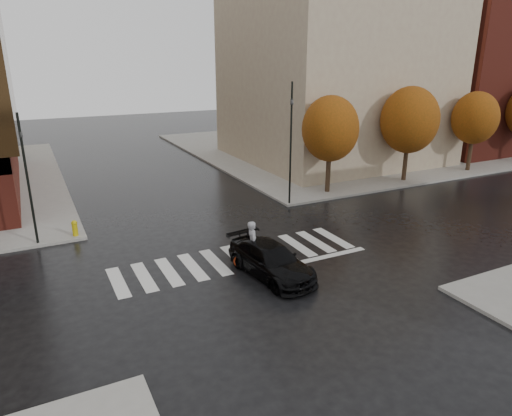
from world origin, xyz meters
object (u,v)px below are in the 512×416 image
(cyclist, at_px, (254,252))
(traffic_light_ne, at_px, (291,136))
(sedan, at_px, (271,260))
(fire_hydrant, at_px, (75,227))
(traffic_light_nw, at_px, (27,173))

(cyclist, distance_m, traffic_light_ne, 9.98)
(sedan, distance_m, traffic_light_ne, 10.61)
(cyclist, distance_m, fire_hydrant, 9.91)
(cyclist, height_order, fire_hydrant, cyclist)
(cyclist, bearing_deg, traffic_light_nw, 68.36)
(sedan, xyz_separation_m, traffic_light_ne, (5.74, 8.10, 3.73))
(sedan, xyz_separation_m, cyclist, (-0.29, 1.05, 0.05))
(traffic_light_ne, xyz_separation_m, fire_hydrant, (-12.80, 0.20, -3.82))
(sedan, distance_m, fire_hydrant, 10.89)
(cyclist, bearing_deg, sedan, -146.66)
(traffic_light_ne, bearing_deg, traffic_light_nw, 4.67)
(traffic_light_ne, bearing_deg, sedan, 59.50)
(sedan, relative_size, cyclist, 2.19)
(cyclist, bearing_deg, traffic_light_ne, -22.61)
(traffic_light_nw, height_order, fire_hydrant, traffic_light_nw)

